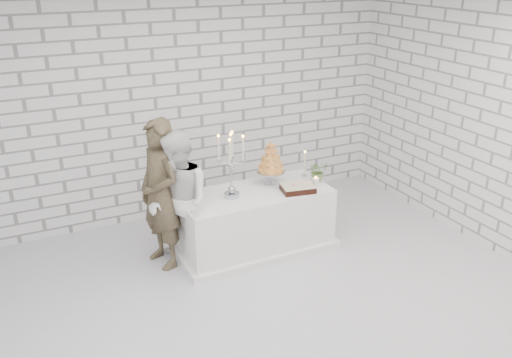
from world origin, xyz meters
The scene contains 14 objects.
ground centered at (0.00, 0.00, 0.00)m, with size 6.00×5.00×0.01m, color silver.
ceiling centered at (0.00, 0.00, 3.00)m, with size 6.00×5.00×0.01m, color white.
wall_back centered at (0.00, 2.50, 1.50)m, with size 6.00×0.01×3.00m, color white.
wall_front centered at (0.00, -2.50, 1.50)m, with size 6.00×0.01×3.00m, color white.
wall_right centered at (3.00, 0.00, 1.50)m, with size 0.01×5.00×3.00m, color white.
cake_table centered at (0.42, 1.10, 0.38)m, with size 1.80×0.80×0.75m, color white.
groom centered at (-0.68, 1.26, 0.87)m, with size 0.63×0.42×1.74m, color #392E1E.
bride centered at (-0.52, 1.09, 0.81)m, with size 0.79×0.61×1.62m, color white.
candelabra centered at (0.12, 1.09, 1.14)m, with size 0.31×0.31×0.77m, color #A3A3AD, non-canonical shape.
croquembouche centered at (0.71, 1.24, 1.02)m, with size 0.35×0.35×0.54m, color #B66E2D, non-canonical shape.
chocolate_cake centered at (0.89, 0.89, 0.79)m, with size 0.38×0.27×0.08m, color black.
pillar_candle centered at (1.14, 0.90, 0.81)m, with size 0.08×0.08×0.12m, color white.
extra_taper centered at (1.20, 1.26, 0.91)m, with size 0.06×0.06×0.32m, color beige.
flowers centered at (1.27, 1.06, 0.88)m, with size 0.24×0.21×0.26m, color #396F31.
Camera 1 is at (-2.18, -4.23, 3.36)m, focal length 38.51 mm.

